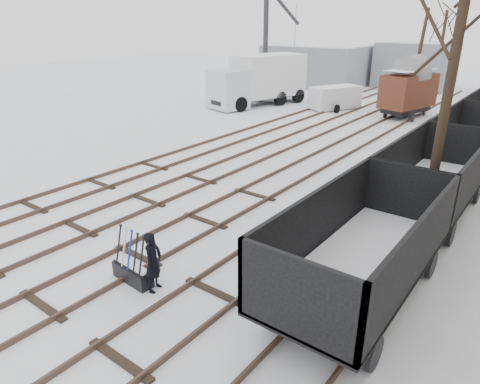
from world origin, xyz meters
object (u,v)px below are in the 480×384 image
(freight_wagon_a, at_px, (361,262))
(crane, at_px, (266,62))
(ground_frame, at_px, (133,272))
(panel_van, at_px, (335,97))
(worker, at_px, (153,262))
(box_van_wagon, at_px, (409,90))
(lorry, at_px, (259,80))

(freight_wagon_a, xyz_separation_m, crane, (-21.46, 27.65, 1.64))
(ground_frame, height_order, crane, crane)
(crane, bearing_deg, panel_van, -18.54)
(worker, relative_size, freight_wagon_a, 0.25)
(worker, xyz_separation_m, box_van_wagon, (-1.64, 25.56, 1.11))
(ground_frame, height_order, box_van_wagon, box_van_wagon)
(worker, relative_size, box_van_wagon, 0.34)
(lorry, distance_m, panel_van, 6.22)
(box_van_wagon, distance_m, crane, 16.27)
(panel_van, bearing_deg, box_van_wagon, 29.22)
(ground_frame, relative_size, panel_van, 0.34)
(ground_frame, distance_m, crane, 34.81)
(box_van_wagon, xyz_separation_m, panel_van, (-5.34, -0.46, -1.02))
(lorry, height_order, crane, crane)
(box_van_wagon, bearing_deg, crane, 176.07)
(crane, bearing_deg, box_van_wagon, -8.19)
(worker, distance_m, crane, 35.05)
(box_van_wagon, height_order, panel_van, box_van_wagon)
(worker, bearing_deg, panel_van, -2.75)
(ground_frame, relative_size, lorry, 0.16)
(freight_wagon_a, bearing_deg, box_van_wagon, 104.76)
(box_van_wagon, distance_m, panel_van, 5.46)
(panel_van, height_order, crane, crane)
(panel_van, bearing_deg, crane, 176.21)
(panel_van, bearing_deg, freight_wagon_a, -38.69)
(lorry, relative_size, crane, 0.90)
(freight_wagon_a, relative_size, crane, 0.65)
(worker, height_order, box_van_wagon, box_van_wagon)
(worker, height_order, lorry, lorry)
(freight_wagon_a, distance_m, lorry, 26.33)
(freight_wagon_a, relative_size, panel_van, 1.50)
(ground_frame, height_order, lorry, lorry)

